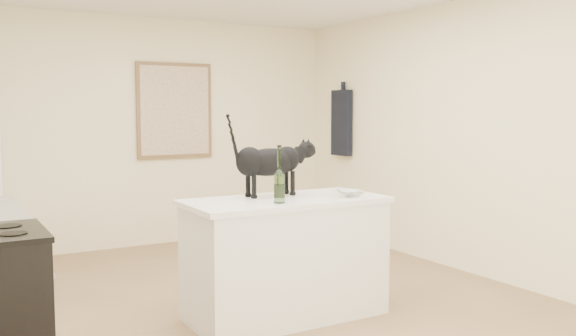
{
  "coord_description": "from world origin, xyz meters",
  "views": [
    {
      "loc": [
        -2.14,
        -4.08,
        1.55
      ],
      "look_at": [
        0.15,
        -0.15,
        1.12
      ],
      "focal_mm": 38.07,
      "sensor_mm": 36.0,
      "label": 1
    }
  ],
  "objects": [
    {
      "name": "floor",
      "position": [
        0.0,
        0.0,
        0.0
      ],
      "size": [
        5.5,
        5.5,
        0.0
      ],
      "primitive_type": "plane",
      "color": "#91744D",
      "rests_on": "ground"
    },
    {
      "name": "wall_back",
      "position": [
        0.0,
        2.75,
        1.3
      ],
      "size": [
        4.5,
        0.0,
        4.5
      ],
      "primitive_type": "plane",
      "rotation": [
        1.57,
        0.0,
        0.0
      ],
      "color": "#FFF0C5",
      "rests_on": "ground"
    },
    {
      "name": "wall_right",
      "position": [
        2.25,
        0.0,
        1.3
      ],
      "size": [
        0.0,
        5.5,
        5.5
      ],
      "primitive_type": "plane",
      "rotation": [
        1.57,
        0.0,
        -1.57
      ],
      "color": "#FFF0C5",
      "rests_on": "ground"
    },
    {
      "name": "island_base",
      "position": [
        0.1,
        -0.2,
        0.43
      ],
      "size": [
        1.44,
        0.67,
        0.86
      ],
      "primitive_type": "cube",
      "color": "white",
      "rests_on": "floor"
    },
    {
      "name": "island_top",
      "position": [
        0.1,
        -0.2,
        0.88
      ],
      "size": [
        1.5,
        0.7,
        0.04
      ],
      "primitive_type": "cube",
      "color": "white",
      "rests_on": "island_base"
    },
    {
      "name": "artwork_frame",
      "position": [
        0.3,
        2.72,
        1.55
      ],
      "size": [
        0.9,
        0.03,
        1.1
      ],
      "primitive_type": "cube",
      "color": "brown",
      "rests_on": "wall_back"
    },
    {
      "name": "artwork_canvas",
      "position": [
        0.3,
        2.7,
        1.55
      ],
      "size": [
        0.82,
        0.0,
        1.02
      ],
      "primitive_type": "cube",
      "color": "beige",
      "rests_on": "wall_back"
    },
    {
      "name": "hanging_garment",
      "position": [
        2.19,
        2.05,
        1.4
      ],
      "size": [
        0.08,
        0.34,
        0.8
      ],
      "primitive_type": "cube",
      "color": "black",
      "rests_on": "wall_right"
    },
    {
      "name": "black_cat",
      "position": [
        0.05,
        -0.03,
        1.13
      ],
      "size": [
        0.66,
        0.2,
        0.47
      ],
      "primitive_type": null,
      "rotation": [
        0.0,
        0.0,
        -0.0
      ],
      "color": "black",
      "rests_on": "island_top"
    },
    {
      "name": "wine_bottle",
      "position": [
        -0.05,
        -0.37,
        1.08
      ],
      "size": [
        0.09,
        0.09,
        0.36
      ],
      "primitive_type": "cylinder",
      "rotation": [
        0.0,
        0.0,
        -0.25
      ],
      "color": "#2E5E25",
      "rests_on": "island_top"
    },
    {
      "name": "glass_bowl",
      "position": [
        0.56,
        -0.38,
        0.92
      ],
      "size": [
        0.25,
        0.25,
        0.05
      ],
      "primitive_type": "imported",
      "rotation": [
        0.0,
        0.0,
        -0.31
      ],
      "color": "white",
      "rests_on": "island_top"
    }
  ]
}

